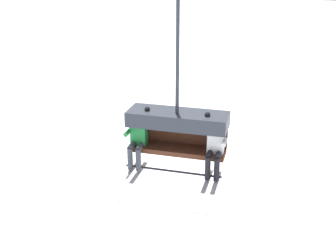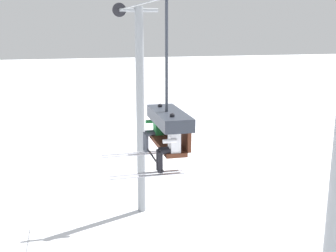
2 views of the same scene
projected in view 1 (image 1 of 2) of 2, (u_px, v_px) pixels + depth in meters
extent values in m
cube|color=#512819|center=(177.00, 150.00, 8.60)|extent=(1.98, 0.48, 0.10)
cube|color=#512819|center=(180.00, 132.00, 8.75)|extent=(1.98, 0.08, 0.45)
cube|color=#2D333D|center=(178.00, 119.00, 8.41)|extent=(2.02, 0.68, 0.30)
cylinder|color=black|center=(173.00, 171.00, 8.43)|extent=(1.98, 0.04, 0.04)
cylinder|color=#2D333D|center=(178.00, 49.00, 7.83)|extent=(0.07, 0.07, 2.55)
cube|color=#23843D|center=(139.00, 132.00, 8.66)|extent=(0.32, 0.22, 0.52)
sphere|color=maroon|center=(139.00, 116.00, 8.53)|extent=(0.22, 0.22, 0.22)
ellipsoid|color=black|center=(137.00, 118.00, 8.44)|extent=(0.17, 0.04, 0.08)
cylinder|color=#3D424C|center=(133.00, 145.00, 8.61)|extent=(0.11, 0.34, 0.11)
cylinder|color=#3D424C|center=(141.00, 146.00, 8.57)|extent=(0.11, 0.34, 0.11)
cylinder|color=#3D424C|center=(130.00, 159.00, 8.55)|extent=(0.11, 0.11, 0.48)
cylinder|color=#3D424C|center=(138.00, 160.00, 8.50)|extent=(0.11, 0.11, 0.48)
cube|color=#B2B2BC|center=(126.00, 178.00, 8.39)|extent=(0.09, 1.70, 0.02)
cube|color=#B2B2BC|center=(134.00, 179.00, 8.34)|extent=(0.09, 1.70, 0.02)
cylinder|color=#23843D|center=(128.00, 132.00, 8.56)|extent=(0.09, 0.30, 0.09)
cylinder|color=#23843D|center=(147.00, 117.00, 8.49)|extent=(0.09, 0.09, 0.30)
sphere|color=black|center=(147.00, 109.00, 8.42)|extent=(0.11, 0.11, 0.11)
cube|color=silver|center=(216.00, 140.00, 8.27)|extent=(0.32, 0.22, 0.52)
sphere|color=black|center=(217.00, 123.00, 8.14)|extent=(0.22, 0.22, 0.22)
ellipsoid|color=black|center=(216.00, 125.00, 8.05)|extent=(0.17, 0.04, 0.08)
cylinder|color=black|center=(210.00, 154.00, 8.22)|extent=(0.11, 0.34, 0.11)
cylinder|color=black|center=(219.00, 155.00, 8.18)|extent=(0.11, 0.34, 0.11)
cylinder|color=black|center=(208.00, 168.00, 8.16)|extent=(0.11, 0.11, 0.48)
cylinder|color=black|center=(217.00, 169.00, 8.12)|extent=(0.11, 0.11, 0.48)
cube|color=#B2B2BC|center=(204.00, 189.00, 8.00)|extent=(0.09, 1.70, 0.02)
cube|color=#B2B2BC|center=(214.00, 190.00, 7.96)|extent=(0.09, 1.70, 0.02)
cylinder|color=silver|center=(207.00, 123.00, 8.19)|extent=(0.09, 0.09, 0.30)
sphere|color=black|center=(207.00, 115.00, 8.13)|extent=(0.11, 0.11, 0.11)
cylinder|color=silver|center=(224.00, 142.00, 8.08)|extent=(0.09, 0.30, 0.09)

